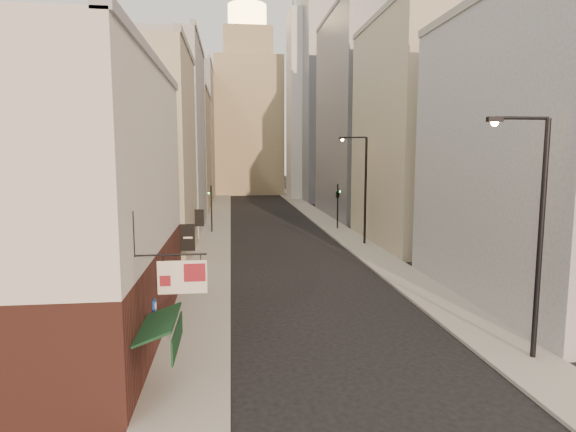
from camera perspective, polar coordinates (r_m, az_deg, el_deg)
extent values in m
cube|color=gray|center=(68.12, -8.09, 0.36)|extent=(3.00, 140.00, 0.15)
cube|color=gray|center=(69.05, 2.76, 0.51)|extent=(3.00, 140.00, 0.15)
cube|color=#582C24|center=(23.29, -22.00, -8.53)|extent=(6.00, 16.00, 4.00)
cube|color=silver|center=(22.48, -22.72, 6.38)|extent=(6.00, 16.00, 8.00)
cube|color=gray|center=(22.24, -15.98, 17.28)|extent=(0.60, 16.00, 0.40)
cylinder|color=black|center=(16.08, -13.90, -4.50)|extent=(2.40, 0.06, 0.06)
cube|color=beige|center=(16.20, -12.40, -7.09)|extent=(1.60, 0.06, 1.10)
cube|color=maroon|center=(16.13, -11.00, -6.57)|extent=(0.70, 0.10, 0.60)
cube|color=maroon|center=(16.29, -14.34, -7.43)|extent=(0.35, 0.10, 0.35)
cube|color=#0C311D|center=(16.95, -15.11, -12.18)|extent=(1.25, 3.00, 0.52)
cube|color=#0C311D|center=(17.05, -13.00, -13.79)|extent=(0.06, 3.00, 0.80)
cube|color=#0E3DAF|center=(19.97, -15.56, -10.27)|extent=(0.08, 0.40, 0.50)
cube|color=black|center=(27.11, -11.81, -2.52)|extent=(0.80, 0.08, 1.50)
cube|color=black|center=(37.01, -10.47, -0.22)|extent=(0.70, 0.08, 1.30)
cube|color=tan|center=(39.28, -17.34, 6.72)|extent=(8.00, 12.00, 16.00)
cube|color=gray|center=(55.12, -14.37, 8.95)|extent=(8.00, 16.00, 20.00)
cube|color=#92805E|center=(72.98, -12.47, 7.34)|extent=(8.00, 18.00, 17.00)
cube|color=gray|center=(92.98, -11.31, 9.46)|extent=(8.00, 20.00, 24.00)
cube|color=gray|center=(29.86, 27.83, 6.18)|extent=(8.00, 16.00, 16.00)
cube|color=tan|center=(45.89, 15.02, 9.32)|extent=(8.00, 16.00, 20.00)
cube|color=gray|center=(65.05, 8.46, 11.44)|extent=(8.00, 20.00, 26.00)
cube|color=gray|center=(94.99, 7.63, 17.38)|extent=(20.00, 22.00, 50.00)
cube|color=#92805E|center=(104.86, -4.72, 10.40)|extent=(14.00, 14.00, 28.00)
cube|color=#92805E|center=(107.17, -4.82, 19.51)|extent=(10.00, 10.00, 6.00)
cylinder|color=#FFCC72|center=(108.48, -4.85, 22.35)|extent=(8.00, 8.00, 5.00)
cube|color=silver|center=(92.27, 2.60, 12.72)|extent=(8.00, 8.00, 34.00)
cylinder|color=silver|center=(95.84, 2.67, 23.80)|extent=(6.00, 6.00, 3.00)
cylinder|color=black|center=(20.98, 27.72, -2.86)|extent=(0.21, 0.21, 9.48)
cylinder|color=black|center=(20.19, 25.98, 10.39)|extent=(2.11, 0.17, 0.13)
cube|color=black|center=(19.67, 23.31, 10.48)|extent=(0.58, 0.24, 0.19)
sphere|color=#FFA43F|center=(19.66, 23.29, 10.08)|extent=(0.25, 0.25, 0.25)
cylinder|color=black|center=(43.81, 9.16, 2.85)|extent=(0.22, 0.22, 9.70)
cylinder|color=black|center=(43.85, 7.87, 9.22)|extent=(2.04, 0.94, 0.13)
cube|color=black|center=(44.01, 6.46, 9.16)|extent=(0.64, 0.45, 0.19)
sphere|color=#FFA43F|center=(44.01, 6.46, 8.98)|extent=(0.26, 0.26, 0.26)
cylinder|color=black|center=(50.83, -9.06, 0.78)|extent=(0.16, 0.16, 5.00)
imported|color=black|center=(50.67, -9.10, 2.69)|extent=(0.46, 0.46, 1.05)
sphere|color=#19E533|center=(50.68, -9.38, 2.68)|extent=(0.16, 0.16, 0.16)
cylinder|color=black|center=(52.72, 5.89, 1.06)|extent=(0.16, 0.16, 5.00)
imported|color=black|center=(52.57, 5.92, 2.90)|extent=(0.70, 0.70, 1.50)
sphere|color=#19E533|center=(52.63, 6.18, 2.90)|extent=(0.16, 0.16, 0.16)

